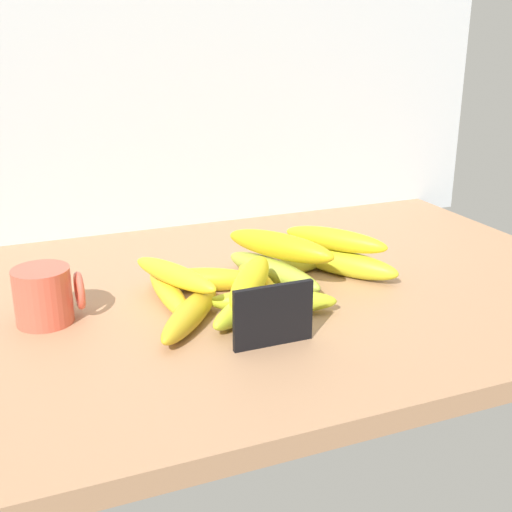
{
  "coord_description": "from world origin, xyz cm",
  "views": [
    {
      "loc": [
        -39.7,
        -89.7,
        42.9
      ],
      "look_at": [
        -2.26,
        1.47,
        8.0
      ],
      "focal_mm": 46.25,
      "sensor_mm": 36.0,
      "label": 1
    }
  ],
  "objects_px": {
    "banana_9": "(175,275)",
    "banana_11": "(250,282)",
    "coffee_mug": "(45,295)",
    "banana_5": "(258,285)",
    "banana_0": "(273,301)",
    "banana_1": "(169,294)",
    "banana_7": "(190,314)",
    "banana_6": "(303,263)",
    "banana_2": "(205,279)",
    "chalkboard_sign": "(273,318)",
    "banana_12": "(335,239)",
    "banana_4": "(273,271)",
    "banana_8": "(248,305)",
    "banana_10": "(280,246)",
    "banana_3": "(345,263)"
  },
  "relations": [
    {
      "from": "banana_9",
      "to": "banana_11",
      "type": "relative_size",
      "value": 0.96
    },
    {
      "from": "coffee_mug",
      "to": "banana_9",
      "type": "bearing_deg",
      "value": -4.97
    },
    {
      "from": "coffee_mug",
      "to": "banana_5",
      "type": "bearing_deg",
      "value": -6.35
    },
    {
      "from": "banana_9",
      "to": "banana_0",
      "type": "bearing_deg",
      "value": -33.18
    },
    {
      "from": "banana_1",
      "to": "banana_7",
      "type": "xyz_separation_m",
      "value": [
        0.01,
        -0.09,
        0.0
      ]
    },
    {
      "from": "banana_6",
      "to": "banana_7",
      "type": "height_order",
      "value": "banana_7"
    },
    {
      "from": "banana_0",
      "to": "banana_9",
      "type": "distance_m",
      "value": 0.15
    },
    {
      "from": "banana_2",
      "to": "coffee_mug",
      "type": "bearing_deg",
      "value": -174.66
    },
    {
      "from": "chalkboard_sign",
      "to": "banana_12",
      "type": "height_order",
      "value": "chalkboard_sign"
    },
    {
      "from": "banana_4",
      "to": "banana_6",
      "type": "distance_m",
      "value": 0.07
    },
    {
      "from": "banana_1",
      "to": "banana_4",
      "type": "xyz_separation_m",
      "value": [
        0.18,
        0.02,
        0.0
      ]
    },
    {
      "from": "banana_2",
      "to": "banana_8",
      "type": "distance_m",
      "value": 0.12
    },
    {
      "from": "banana_5",
      "to": "banana_7",
      "type": "relative_size",
      "value": 0.89
    },
    {
      "from": "banana_6",
      "to": "banana_10",
      "type": "bearing_deg",
      "value": -154.26
    },
    {
      "from": "banana_1",
      "to": "banana_10",
      "type": "distance_m",
      "value": 0.2
    },
    {
      "from": "banana_8",
      "to": "banana_11",
      "type": "distance_m",
      "value": 0.04
    },
    {
      "from": "banana_6",
      "to": "banana_4",
      "type": "bearing_deg",
      "value": -157.58
    },
    {
      "from": "banana_3",
      "to": "banana_6",
      "type": "distance_m",
      "value": 0.07
    },
    {
      "from": "banana_9",
      "to": "coffee_mug",
      "type": "bearing_deg",
      "value": 175.03
    },
    {
      "from": "banana_2",
      "to": "banana_5",
      "type": "distance_m",
      "value": 0.09
    },
    {
      "from": "banana_2",
      "to": "banana_9",
      "type": "bearing_deg",
      "value": -147.0
    },
    {
      "from": "banana_3",
      "to": "chalkboard_sign",
      "type": "bearing_deg",
      "value": -138.92
    },
    {
      "from": "coffee_mug",
      "to": "banana_9",
      "type": "height_order",
      "value": "coffee_mug"
    },
    {
      "from": "banana_11",
      "to": "banana_6",
      "type": "bearing_deg",
      "value": 42.59
    },
    {
      "from": "banana_1",
      "to": "banana_11",
      "type": "distance_m",
      "value": 0.14
    },
    {
      "from": "banana_9",
      "to": "banana_12",
      "type": "bearing_deg",
      "value": 5.59
    },
    {
      "from": "banana_0",
      "to": "banana_8",
      "type": "height_order",
      "value": "same"
    },
    {
      "from": "banana_2",
      "to": "banana_12",
      "type": "relative_size",
      "value": 0.9
    },
    {
      "from": "banana_0",
      "to": "banana_4",
      "type": "relative_size",
      "value": 0.9
    },
    {
      "from": "banana_0",
      "to": "banana_5",
      "type": "height_order",
      "value": "banana_5"
    },
    {
      "from": "coffee_mug",
      "to": "banana_2",
      "type": "xyz_separation_m",
      "value": [
        0.24,
        0.02,
        -0.02
      ]
    },
    {
      "from": "chalkboard_sign",
      "to": "banana_8",
      "type": "distance_m",
      "value": 0.1
    },
    {
      "from": "chalkboard_sign",
      "to": "banana_0",
      "type": "xyz_separation_m",
      "value": [
        0.04,
        0.09,
        -0.02
      ]
    },
    {
      "from": "banana_3",
      "to": "banana_5",
      "type": "bearing_deg",
      "value": -169.44
    },
    {
      "from": "banana_5",
      "to": "banana_9",
      "type": "height_order",
      "value": "banana_9"
    },
    {
      "from": "banana_4",
      "to": "banana_12",
      "type": "xyz_separation_m",
      "value": [
        0.11,
        0.0,
        0.04
      ]
    },
    {
      "from": "banana_6",
      "to": "banana_12",
      "type": "xyz_separation_m",
      "value": [
        0.04,
        -0.03,
        0.04
      ]
    },
    {
      "from": "banana_10",
      "to": "banana_4",
      "type": "bearing_deg",
      "value": -174.58
    },
    {
      "from": "banana_2",
      "to": "banana_3",
      "type": "relative_size",
      "value": 0.86
    },
    {
      "from": "banana_4",
      "to": "banana_10",
      "type": "xyz_separation_m",
      "value": [
        0.01,
        0.0,
        0.04
      ]
    },
    {
      "from": "banana_1",
      "to": "banana_11",
      "type": "bearing_deg",
      "value": -45.52
    },
    {
      "from": "banana_3",
      "to": "banana_8",
      "type": "xyz_separation_m",
      "value": [
        -0.21,
        -0.09,
        -0.0
      ]
    },
    {
      "from": "banana_3",
      "to": "banana_7",
      "type": "relative_size",
      "value": 1.05
    },
    {
      "from": "banana_7",
      "to": "banana_10",
      "type": "height_order",
      "value": "banana_10"
    },
    {
      "from": "banana_8",
      "to": "banana_11",
      "type": "relative_size",
      "value": 0.93
    },
    {
      "from": "banana_0",
      "to": "banana_11",
      "type": "bearing_deg",
      "value": -172.19
    },
    {
      "from": "banana_2",
      "to": "banana_6",
      "type": "height_order",
      "value": "banana_2"
    },
    {
      "from": "banana_9",
      "to": "banana_1",
      "type": "bearing_deg",
      "value": 127.29
    },
    {
      "from": "banana_8",
      "to": "banana_3",
      "type": "bearing_deg",
      "value": 23.54
    },
    {
      "from": "banana_3",
      "to": "banana_4",
      "type": "xyz_separation_m",
      "value": [
        -0.13,
        0.01,
        -0.0
      ]
    }
  ]
}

